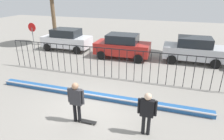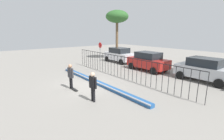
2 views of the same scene
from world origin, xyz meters
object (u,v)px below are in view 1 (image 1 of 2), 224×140
object	(u,v)px
camera_operator	(147,110)
parked_car_silver	(193,50)
skateboard	(87,121)
parked_car_white	(67,39)
stop_sign	(33,33)
parked_car_red	(122,46)
skateboarder	(76,99)

from	to	relation	value
camera_operator	parked_car_silver	world-z (taller)	parked_car_silver
skateboard	parked_car_silver	distance (m)	10.29
parked_car_white	stop_sign	size ratio (longest dim) A/B	1.72
parked_car_white	camera_operator	bearing A→B (deg)	-45.95
camera_operator	parked_car_white	world-z (taller)	parked_car_white
parked_car_red	stop_sign	distance (m)	7.93
skateboarder	skateboard	xyz separation A→B (m)	(0.41, 0.03, -1.00)
skateboard	stop_sign	xyz separation A→B (m)	(-8.70, 8.03, 1.56)
parked_car_silver	skateboarder	bearing A→B (deg)	-121.77
skateboarder	skateboard	distance (m)	1.08
parked_car_red	skateboarder	bearing A→B (deg)	-89.17
parked_car_silver	stop_sign	size ratio (longest dim) A/B	1.72
skateboard	stop_sign	distance (m)	11.94
parked_car_white	parked_car_silver	xyz separation A→B (m)	(10.67, -0.13, 0.00)
skateboarder	parked_car_red	xyz separation A→B (m)	(-0.42, 8.69, -0.09)
parked_car_silver	camera_operator	bearing A→B (deg)	-106.79
parked_car_red	stop_sign	world-z (taller)	stop_sign
camera_operator	parked_car_white	distance (m)	12.65
parked_car_red	parked_car_silver	xyz separation A→B (m)	(5.31, 0.57, 0.00)
skateboarder	stop_sign	bearing A→B (deg)	168.58
parked_car_white	skateboard	bearing A→B (deg)	-55.14
skateboard	camera_operator	size ratio (longest dim) A/B	0.46
parked_car_silver	stop_sign	bearing A→B (deg)	-178.77
camera_operator	skateboard	bearing A→B (deg)	17.69
camera_operator	stop_sign	xyz separation A→B (m)	(-11.09, 7.98, 0.57)
skateboarder	parked_car_silver	bearing A→B (deg)	94.94
parked_car_white	parked_car_red	bearing A→B (deg)	-6.04
camera_operator	parked_car_red	xyz separation A→B (m)	(-3.21, 8.60, -0.07)
camera_operator	parked_car_silver	xyz separation A→B (m)	(2.10, 9.17, -0.07)
stop_sign	parked_car_white	bearing A→B (deg)	27.66
parked_car_red	parked_car_silver	distance (m)	5.34
skateboarder	camera_operator	bearing A→B (deg)	34.53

